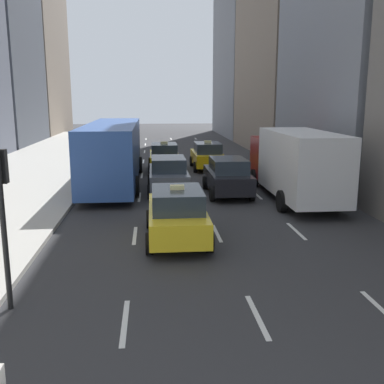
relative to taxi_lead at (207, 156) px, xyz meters
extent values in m
cube|color=#ADAAA3|center=(-11.00, -1.06, -0.81)|extent=(8.00, 66.00, 0.15)
cube|color=white|center=(-4.20, -20.06, -0.87)|extent=(0.12, 2.00, 0.01)
cube|color=white|center=(-4.20, -14.06, -0.87)|extent=(0.12, 2.00, 0.01)
cube|color=white|center=(-4.20, -8.06, -0.87)|extent=(0.12, 2.00, 0.01)
cube|color=white|center=(-4.20, -2.06, -0.87)|extent=(0.12, 2.00, 0.01)
cube|color=white|center=(-4.20, 3.94, -0.87)|extent=(0.12, 2.00, 0.01)
cube|color=white|center=(-4.20, 9.94, -0.87)|extent=(0.12, 2.00, 0.01)
cube|color=white|center=(-4.20, 15.94, -0.87)|extent=(0.12, 2.00, 0.01)
cube|color=white|center=(-4.20, 21.94, -0.87)|extent=(0.12, 2.00, 0.01)
cube|color=white|center=(-1.40, -20.06, -0.87)|extent=(0.12, 2.00, 0.01)
cube|color=white|center=(-1.40, -14.06, -0.87)|extent=(0.12, 2.00, 0.01)
cube|color=white|center=(-1.40, -8.06, -0.87)|extent=(0.12, 2.00, 0.01)
cube|color=white|center=(-1.40, -2.06, -0.87)|extent=(0.12, 2.00, 0.01)
cube|color=white|center=(-1.40, 3.94, -0.87)|extent=(0.12, 2.00, 0.01)
cube|color=white|center=(-1.40, 9.94, -0.87)|extent=(0.12, 2.00, 0.01)
cube|color=white|center=(-1.40, 15.94, -0.87)|extent=(0.12, 2.00, 0.01)
cube|color=white|center=(-1.40, 21.94, -0.87)|extent=(0.12, 2.00, 0.01)
cube|color=white|center=(1.40, -20.06, -0.87)|extent=(0.12, 2.00, 0.01)
cube|color=white|center=(1.40, -14.06, -0.87)|extent=(0.12, 2.00, 0.01)
cube|color=white|center=(1.40, -8.06, -0.87)|extent=(0.12, 2.00, 0.01)
cube|color=white|center=(1.40, -2.06, -0.87)|extent=(0.12, 2.00, 0.01)
cube|color=white|center=(1.40, 3.94, -0.87)|extent=(0.12, 2.00, 0.01)
cube|color=white|center=(1.40, 9.94, -0.87)|extent=(0.12, 2.00, 0.01)
cube|color=white|center=(1.40, 15.94, -0.87)|extent=(0.12, 2.00, 0.01)
cube|color=white|center=(1.40, 21.94, -0.87)|extent=(0.12, 2.00, 0.01)
cube|color=gray|center=(8.00, 26.52, 11.89)|extent=(6.00, 16.23, 25.54)
cube|color=yellow|center=(0.00, 0.07, -0.17)|extent=(1.80, 4.40, 0.76)
cube|color=#28333D|center=(0.00, -0.19, 0.53)|extent=(1.58, 2.29, 0.64)
cube|color=#F2E599|center=(0.00, -0.19, 0.92)|extent=(0.44, 0.20, 0.14)
cylinder|color=black|center=(-0.90, 1.43, -0.55)|extent=(0.22, 0.66, 0.66)
cylinder|color=black|center=(0.90, 1.43, -0.55)|extent=(0.22, 0.66, 0.66)
cylinder|color=black|center=(-0.90, -1.29, -0.55)|extent=(0.22, 0.66, 0.66)
cylinder|color=black|center=(0.90, -1.29, -0.55)|extent=(0.22, 0.66, 0.66)
cube|color=yellow|center=(-2.80, -0.24, -0.17)|extent=(1.80, 4.40, 0.76)
cube|color=#28333D|center=(-2.80, -0.51, 0.53)|extent=(1.58, 2.29, 0.64)
cube|color=#F2E599|center=(-2.80, -0.51, 0.92)|extent=(0.44, 0.20, 0.14)
cylinder|color=black|center=(-3.70, 1.12, -0.55)|extent=(0.22, 0.66, 0.66)
cylinder|color=black|center=(-1.90, 1.12, -0.55)|extent=(0.22, 0.66, 0.66)
cylinder|color=black|center=(-3.70, -1.61, -0.55)|extent=(0.22, 0.66, 0.66)
cylinder|color=black|center=(-1.90, -1.61, -0.55)|extent=(0.22, 0.66, 0.66)
cube|color=yellow|center=(-2.80, -14.59, -0.17)|extent=(1.80, 4.40, 0.76)
cube|color=#28333D|center=(-2.80, -14.85, 0.53)|extent=(1.58, 2.29, 0.64)
cube|color=#F2E599|center=(-2.80, -14.85, 0.92)|extent=(0.44, 0.20, 0.14)
cylinder|color=black|center=(-3.70, -13.22, -0.55)|extent=(0.22, 0.66, 0.66)
cylinder|color=black|center=(-1.90, -13.22, -0.55)|extent=(0.22, 0.66, 0.66)
cylinder|color=black|center=(-3.70, -15.95, -0.55)|extent=(0.22, 0.66, 0.66)
cylinder|color=black|center=(-1.90, -15.95, -0.55)|extent=(0.22, 0.66, 0.66)
cube|color=black|center=(0.00, -7.83, -0.15)|extent=(1.80, 4.44, 0.81)
cube|color=#28333D|center=(0.00, -8.10, 0.58)|extent=(1.58, 2.31, 0.64)
cylinder|color=black|center=(-0.90, -6.46, -0.55)|extent=(0.22, 0.66, 0.66)
cylinder|color=black|center=(0.90, -6.46, -0.55)|extent=(0.22, 0.66, 0.66)
cylinder|color=black|center=(-0.90, -9.21, -0.55)|extent=(0.22, 0.66, 0.66)
cylinder|color=black|center=(0.90, -9.21, -0.55)|extent=(0.22, 0.66, 0.66)
cube|color=#565B66|center=(-2.80, -7.12, -0.15)|extent=(1.80, 4.45, 0.80)
cube|color=#28333D|center=(-2.80, -7.38, 0.57)|extent=(1.58, 2.31, 0.64)
cylinder|color=black|center=(-3.70, -5.74, -0.55)|extent=(0.22, 0.66, 0.66)
cylinder|color=black|center=(-1.90, -5.74, -0.55)|extent=(0.22, 0.66, 0.66)
cylinder|color=black|center=(-3.70, -8.50, -0.55)|extent=(0.22, 0.66, 0.66)
cylinder|color=black|center=(-1.90, -8.50, -0.55)|extent=(0.22, 0.66, 0.66)
cube|color=#2D519E|center=(-5.60, -4.77, 0.92)|extent=(2.50, 11.60, 2.90)
cube|color=#28333D|center=(-5.60, 0.98, 1.27)|extent=(2.30, 0.12, 1.40)
cube|color=#28333D|center=(-6.81, -4.77, 1.27)|extent=(0.08, 9.86, 1.10)
cube|color=yellow|center=(-5.60, 0.98, 2.17)|extent=(1.50, 0.10, 0.36)
cylinder|color=black|center=(-6.85, -1.18, -0.38)|extent=(0.30, 1.00, 1.00)
cylinder|color=black|center=(-4.35, -1.18, -0.38)|extent=(0.30, 1.00, 1.00)
cylinder|color=black|center=(-6.85, -7.96, -0.38)|extent=(0.30, 1.00, 1.00)
cylinder|color=black|center=(-4.35, -7.96, -0.38)|extent=(0.30, 1.00, 1.00)
cube|color=maroon|center=(2.80, -5.98, 0.62)|extent=(2.10, 2.40, 2.10)
cube|color=#28333D|center=(2.80, -4.83, 0.92)|extent=(1.90, 0.10, 0.90)
cube|color=white|center=(2.80, -10.18, 0.92)|extent=(2.30, 6.00, 2.70)
cylinder|color=black|center=(1.75, -5.98, -0.43)|extent=(0.28, 0.90, 0.90)
cylinder|color=black|center=(3.85, -5.98, -0.43)|extent=(0.28, 0.90, 0.90)
cylinder|color=black|center=(1.65, -11.38, -0.43)|extent=(0.28, 0.90, 0.90)
cylinder|color=black|center=(3.95, -11.38, -0.43)|extent=(0.28, 0.90, 0.90)
cylinder|color=black|center=(-6.75, -19.21, 0.92)|extent=(0.12, 0.12, 3.60)
cube|color=black|center=(-6.75, -19.03, 2.27)|extent=(0.24, 0.20, 0.72)
sphere|color=red|center=(-6.75, -18.92, 2.50)|extent=(0.14, 0.14, 0.14)
sphere|color=#4C3F14|center=(-6.75, -18.92, 2.27)|extent=(0.14, 0.14, 0.14)
sphere|color=#198C2D|center=(-6.75, -18.92, 2.04)|extent=(0.14, 0.14, 0.14)
camera|label=1|loc=(-3.57, -28.71, 3.70)|focal=42.00mm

